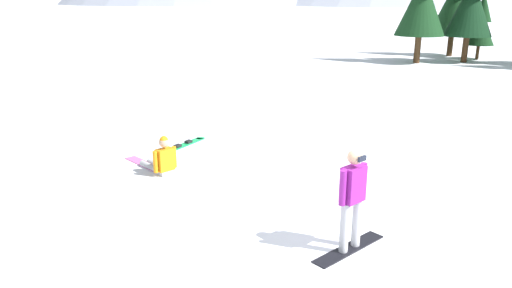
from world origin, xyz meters
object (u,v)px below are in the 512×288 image
Objects in this scene: snowboarder_foreground at (352,198)px; loose_snowboard_near_left at (183,145)px; snowboarder_midground at (161,159)px; pine_tree_twin at (481,24)px.

loose_snowboard_near_left is (-5.17, 4.53, -0.90)m from snowboarder_foreground.
snowboarder_midground is (-4.75, 2.42, -0.60)m from snowboarder_foreground.
pine_tree_twin is (5.06, 27.91, 1.38)m from snowboarder_foreground.
snowboarder_foreground is 0.93× the size of loose_snowboard_near_left.
pine_tree_twin is (9.81, 25.48, 1.98)m from snowboarder_midground.
loose_snowboard_near_left is at bearing -113.63° from pine_tree_twin.
snowboarder_midground is at bearing -111.05° from pine_tree_twin.
pine_tree_twin is at bearing 68.95° from snowboarder_midground.
snowboarder_foreground is 0.41× the size of pine_tree_twin.
loose_snowboard_near_left is at bearing 101.38° from snowboarder_midground.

